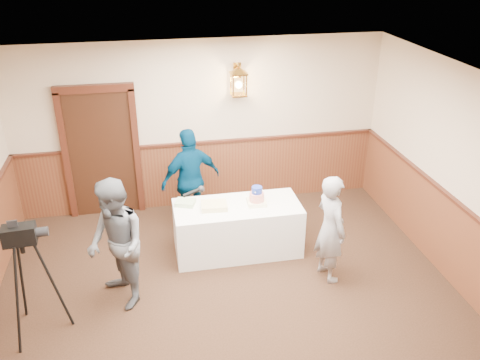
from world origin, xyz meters
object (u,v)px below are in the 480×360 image
object	(u,v)px
interviewer	(116,245)
sheet_cake_green	(185,203)
display_table	(237,228)
tiered_cake	(257,197)
assistant_p	(191,180)
tv_camera_rig	(31,286)
sheet_cake_yellow	(214,206)
baker	(330,228)

from	to	relation	value
interviewer	sheet_cake_green	bearing A→B (deg)	114.10
display_table	tiered_cake	size ratio (longest dim) A/B	6.56
interviewer	assistant_p	bearing A→B (deg)	123.35
sheet_cake_green	tv_camera_rig	size ratio (longest dim) A/B	0.19
sheet_cake_yellow	baker	xyz separation A→B (m)	(1.41, -0.84, -0.03)
tiered_cake	tv_camera_rig	size ratio (longest dim) A/B	0.19
sheet_cake_yellow	sheet_cake_green	size ratio (longest dim) A/B	1.34
interviewer	tv_camera_rig	bearing A→B (deg)	-93.28
tiered_cake	assistant_p	distance (m)	1.17
display_table	baker	distance (m)	1.42
interviewer	baker	xyz separation A→B (m)	(2.73, -0.00, -0.09)
display_table	sheet_cake_green	distance (m)	0.84
sheet_cake_yellow	tv_camera_rig	xyz separation A→B (m)	(-2.28, -1.19, -0.15)
sheet_cake_yellow	baker	bearing A→B (deg)	-30.74
tiered_cake	sheet_cake_green	xyz separation A→B (m)	(-1.00, 0.17, -0.07)
sheet_cake_green	baker	bearing A→B (deg)	-29.56
tiered_cake	tv_camera_rig	xyz separation A→B (m)	(-2.89, -1.21, -0.21)
tiered_cake	assistant_p	world-z (taller)	assistant_p
sheet_cake_yellow	interviewer	size ratio (longest dim) A/B	0.21
baker	tv_camera_rig	world-z (taller)	baker
tv_camera_rig	sheet_cake_yellow	bearing A→B (deg)	23.86
sheet_cake_yellow	assistant_p	xyz separation A→B (m)	(-0.24, 0.82, 0.04)
baker	assistant_p	xyz separation A→B (m)	(-1.65, 1.66, 0.07)
display_table	tv_camera_rig	xyz separation A→B (m)	(-2.61, -1.20, 0.27)
sheet_cake_yellow	assistant_p	size ratio (longest dim) A/B	0.22
assistant_p	tv_camera_rig	xyz separation A→B (m)	(-2.04, -2.01, -0.18)
display_table	assistant_p	world-z (taller)	assistant_p
display_table	tv_camera_rig	bearing A→B (deg)	-155.24
tiered_cake	tv_camera_rig	distance (m)	3.14
baker	sheet_cake_yellow	bearing A→B (deg)	45.95
sheet_cake_green	interviewer	bearing A→B (deg)	-132.32
interviewer	sheet_cake_yellow	bearing A→B (deg)	98.96
sheet_cake_green	assistant_p	size ratio (longest dim) A/B	0.16
display_table	assistant_p	distance (m)	1.09
tiered_cake	sheet_cake_yellow	size ratio (longest dim) A/B	0.77
tiered_cake	interviewer	size ratio (longest dim) A/B	0.16
sheet_cake_yellow	baker	size ratio (longest dim) A/B	0.24
display_table	sheet_cake_yellow	size ratio (longest dim) A/B	5.03
display_table	interviewer	xyz separation A→B (m)	(-1.65, -0.85, 0.47)
sheet_cake_green	assistant_p	world-z (taller)	assistant_p
sheet_cake_green	baker	distance (m)	2.07
tiered_cake	sheet_cake_green	bearing A→B (deg)	170.42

